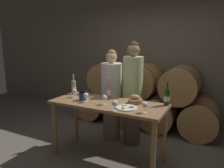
{
  "coord_description": "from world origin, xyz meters",
  "views": [
    {
      "loc": [
        1.45,
        -2.68,
        1.8
      ],
      "look_at": [
        0.0,
        0.14,
        1.14
      ],
      "focal_mm": 35.0,
      "sensor_mm": 36.0,
      "label": 1
    }
  ],
  "objects_px": {
    "wine_bottle_white": "(74,87)",
    "cheese_plate": "(127,108)",
    "wine_glass_left": "(86,96)",
    "wine_glass_right": "(115,104)",
    "person_left": "(111,95)",
    "wine_glass_far_right": "(145,105)",
    "blue_crock": "(82,96)",
    "person_right": "(133,93)",
    "wine_bottle_rose": "(108,91)",
    "bread_basket": "(135,100)",
    "tasting_table": "(108,111)",
    "wine_bottle_red": "(167,97)",
    "wine_glass_center": "(104,98)",
    "wine_glass_far_left": "(74,91)"
  },
  "relations": [
    {
      "from": "wine_bottle_white",
      "to": "cheese_plate",
      "type": "bearing_deg",
      "value": -15.47
    },
    {
      "from": "wine_glass_left",
      "to": "wine_glass_right",
      "type": "xyz_separation_m",
      "value": [
        0.55,
        -0.16,
        0.0
      ]
    },
    {
      "from": "person_left",
      "to": "wine_glass_left",
      "type": "xyz_separation_m",
      "value": [
        -0.03,
        -0.75,
        0.17
      ]
    },
    {
      "from": "person_left",
      "to": "wine_glass_far_right",
      "type": "distance_m",
      "value": 1.21
    },
    {
      "from": "blue_crock",
      "to": "wine_glass_right",
      "type": "height_order",
      "value": "wine_glass_right"
    },
    {
      "from": "wine_glass_left",
      "to": "wine_glass_far_right",
      "type": "bearing_deg",
      "value": -3.16
    },
    {
      "from": "person_right",
      "to": "cheese_plate",
      "type": "height_order",
      "value": "person_right"
    },
    {
      "from": "person_left",
      "to": "wine_bottle_rose",
      "type": "distance_m",
      "value": 0.48
    },
    {
      "from": "bread_basket",
      "to": "blue_crock",
      "type": "bearing_deg",
      "value": -163.58
    },
    {
      "from": "person_left",
      "to": "wine_bottle_rose",
      "type": "relative_size",
      "value": 4.9
    },
    {
      "from": "bread_basket",
      "to": "wine_glass_left",
      "type": "height_order",
      "value": "wine_glass_left"
    },
    {
      "from": "person_right",
      "to": "blue_crock",
      "type": "height_order",
      "value": "person_right"
    },
    {
      "from": "tasting_table",
      "to": "bread_basket",
      "type": "bearing_deg",
      "value": 23.48
    },
    {
      "from": "person_left",
      "to": "wine_bottle_red",
      "type": "bearing_deg",
      "value": -19.45
    },
    {
      "from": "wine_glass_far_right",
      "to": "person_left",
      "type": "bearing_deg",
      "value": 137.88
    },
    {
      "from": "wine_bottle_rose",
      "to": "wine_glass_left",
      "type": "distance_m",
      "value": 0.39
    },
    {
      "from": "wine_glass_left",
      "to": "wine_glass_right",
      "type": "height_order",
      "value": "same"
    },
    {
      "from": "wine_bottle_red",
      "to": "wine_glass_left",
      "type": "xyz_separation_m",
      "value": [
        -1.08,
        -0.38,
        -0.02
      ]
    },
    {
      "from": "person_right",
      "to": "cheese_plate",
      "type": "bearing_deg",
      "value": -73.76
    },
    {
      "from": "person_right",
      "to": "wine_glass_left",
      "type": "height_order",
      "value": "person_right"
    },
    {
      "from": "tasting_table",
      "to": "person_right",
      "type": "xyz_separation_m",
      "value": [
        0.13,
        0.63,
        0.14
      ]
    },
    {
      "from": "person_left",
      "to": "cheese_plate",
      "type": "bearing_deg",
      "value": -50.42
    },
    {
      "from": "wine_bottle_rose",
      "to": "wine_glass_center",
      "type": "bearing_deg",
      "value": -71.05
    },
    {
      "from": "cheese_plate",
      "to": "bread_basket",
      "type": "bearing_deg",
      "value": 87.37
    },
    {
      "from": "wine_bottle_white",
      "to": "wine_glass_center",
      "type": "xyz_separation_m",
      "value": [
        0.75,
        -0.29,
        -0.02
      ]
    },
    {
      "from": "wine_bottle_rose",
      "to": "bread_basket",
      "type": "height_order",
      "value": "wine_bottle_rose"
    },
    {
      "from": "person_right",
      "to": "wine_glass_left",
      "type": "bearing_deg",
      "value": -119.52
    },
    {
      "from": "blue_crock",
      "to": "cheese_plate",
      "type": "height_order",
      "value": "blue_crock"
    },
    {
      "from": "person_left",
      "to": "wine_glass_right",
      "type": "height_order",
      "value": "person_left"
    },
    {
      "from": "wine_glass_far_left",
      "to": "wine_glass_far_right",
      "type": "distance_m",
      "value": 1.24
    },
    {
      "from": "wine_glass_far_left",
      "to": "wine_glass_left",
      "type": "bearing_deg",
      "value": -23.8
    },
    {
      "from": "person_left",
      "to": "wine_bottle_rose",
      "type": "bearing_deg",
      "value": -68.62
    },
    {
      "from": "blue_crock",
      "to": "wine_glass_far_left",
      "type": "xyz_separation_m",
      "value": [
        -0.21,
        0.08,
        0.03
      ]
    },
    {
      "from": "person_left",
      "to": "wine_glass_right",
      "type": "xyz_separation_m",
      "value": [
        0.53,
        -0.92,
        0.17
      ]
    },
    {
      "from": "bread_basket",
      "to": "wine_glass_far_right",
      "type": "xyz_separation_m",
      "value": [
        0.26,
        -0.33,
        0.05
      ]
    },
    {
      "from": "wine_glass_far_right",
      "to": "wine_glass_center",
      "type": "bearing_deg",
      "value": 173.65
    },
    {
      "from": "wine_glass_center",
      "to": "tasting_table",
      "type": "bearing_deg",
      "value": 92.73
    },
    {
      "from": "wine_glass_center",
      "to": "wine_bottle_rose",
      "type": "bearing_deg",
      "value": 108.95
    },
    {
      "from": "wine_bottle_red",
      "to": "wine_bottle_rose",
      "type": "height_order",
      "value": "wine_bottle_red"
    },
    {
      "from": "wine_bottle_rose",
      "to": "cheese_plate",
      "type": "relative_size",
      "value": 1.16
    },
    {
      "from": "wine_glass_far_right",
      "to": "cheese_plate",
      "type": "bearing_deg",
      "value": 168.25
    },
    {
      "from": "wine_glass_center",
      "to": "person_right",
      "type": "bearing_deg",
      "value": 80.13
    },
    {
      "from": "cheese_plate",
      "to": "wine_glass_left",
      "type": "bearing_deg",
      "value": -179.48
    },
    {
      "from": "wine_bottle_white",
      "to": "wine_glass_far_left",
      "type": "bearing_deg",
      "value": -50.53
    },
    {
      "from": "wine_bottle_white",
      "to": "blue_crock",
      "type": "height_order",
      "value": "wine_bottle_white"
    },
    {
      "from": "tasting_table",
      "to": "wine_glass_center",
      "type": "height_order",
      "value": "wine_glass_center"
    },
    {
      "from": "wine_glass_far_left",
      "to": "wine_glass_left",
      "type": "xyz_separation_m",
      "value": [
        0.31,
        -0.14,
        0.0
      ]
    },
    {
      "from": "wine_bottle_red",
      "to": "wine_glass_right",
      "type": "distance_m",
      "value": 0.76
    },
    {
      "from": "wine_bottle_rose",
      "to": "wine_glass_left",
      "type": "height_order",
      "value": "wine_bottle_rose"
    },
    {
      "from": "tasting_table",
      "to": "cheese_plate",
      "type": "relative_size",
      "value": 5.93
    }
  ]
}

